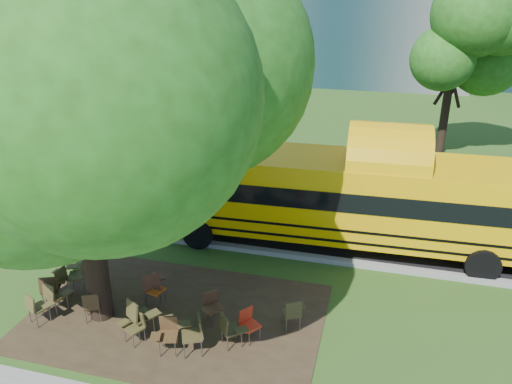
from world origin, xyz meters
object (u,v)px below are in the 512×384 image
(chair_0, at_px, (51,287))
(chair_14, at_px, (212,304))
(chair_5, at_px, (167,332))
(chair_8, at_px, (59,278))
(chair_9, at_px, (79,272))
(chair_12, at_px, (248,322))
(main_tree, at_px, (70,92))
(school_bus, at_px, (379,199))
(chair_7, at_px, (230,328))
(chair_2, at_px, (93,303))
(chair_3, at_px, (135,324))
(chair_11, at_px, (152,284))
(bg_car_red, at_px, (47,143))
(chair_4, at_px, (139,314))
(chair_15, at_px, (36,306))
(black_car, at_px, (114,187))
(chair_1, at_px, (54,294))
(chair_10, at_px, (154,287))
(chair_6, at_px, (194,331))
(chair_13, at_px, (293,311))

(chair_0, xyz_separation_m, chair_14, (4.07, 0.39, -0.04))
(chair_5, xyz_separation_m, chair_8, (-3.54, 1.24, -0.01))
(chair_9, xyz_separation_m, chair_12, (4.75, -0.77, -0.08))
(main_tree, relative_size, school_bus, 0.78)
(school_bus, xyz_separation_m, chair_7, (-2.88, -5.38, -1.09))
(chair_2, height_order, chair_3, chair_2)
(chair_11, relative_size, bg_car_red, 0.18)
(chair_11, relative_size, chair_12, 1.15)
(chair_0, distance_m, chair_8, 0.43)
(chair_7, height_order, chair_8, chair_7)
(main_tree, distance_m, chair_4, 5.02)
(bg_car_red, bearing_deg, main_tree, -129.37)
(chair_4, distance_m, chair_14, 1.68)
(chair_15, xyz_separation_m, bg_car_red, (-7.31, 10.53, 0.19))
(black_car, distance_m, bg_car_red, 6.69)
(chair_1, height_order, chair_8, chair_1)
(chair_8, bearing_deg, chair_10, -76.95)
(chair_7, height_order, chair_9, chair_9)
(chair_12, bearing_deg, chair_4, -42.84)
(chair_2, distance_m, bg_car_red, 13.19)
(chair_6, distance_m, chair_11, 2.21)
(school_bus, bearing_deg, chair_2, -141.71)
(school_bus, xyz_separation_m, chair_6, (-3.57, -5.73, -1.04))
(chair_7, xyz_separation_m, bg_car_red, (-11.91, 10.15, 0.17))
(chair_14, relative_size, bg_car_red, 0.16)
(chair_4, bearing_deg, chair_8, -165.58)
(chair_6, height_order, chair_13, chair_6)
(chair_4, xyz_separation_m, chair_12, (2.41, 0.48, -0.11))
(chair_3, xyz_separation_m, chair_6, (1.41, 0.00, 0.10))
(chair_2, height_order, bg_car_red, bg_car_red)
(school_bus, relative_size, chair_14, 14.32)
(main_tree, relative_size, chair_7, 10.60)
(school_bus, bearing_deg, chair_0, -148.55)
(black_car, height_order, bg_car_red, bg_car_red)
(school_bus, distance_m, chair_3, 7.68)
(chair_6, distance_m, chair_9, 4.01)
(main_tree, height_order, chair_11, main_tree)
(chair_3, bearing_deg, bg_car_red, -20.50)
(main_tree, relative_size, chair_15, 10.90)
(school_bus, height_order, chair_8, school_bus)
(school_bus, bearing_deg, bg_car_red, 160.21)
(main_tree, relative_size, chair_11, 9.92)
(school_bus, height_order, bg_car_red, school_bus)
(chair_2, bearing_deg, chair_14, -13.49)
(chair_13, height_order, black_car, black_car)
(chair_13, bearing_deg, chair_9, 153.37)
(chair_14, bearing_deg, chair_15, -29.41)
(main_tree, distance_m, chair_14, 5.63)
(chair_0, relative_size, chair_4, 0.90)
(chair_4, distance_m, bg_car_red, 14.23)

